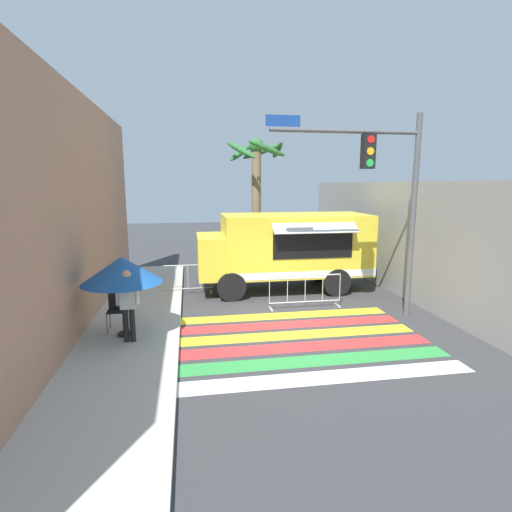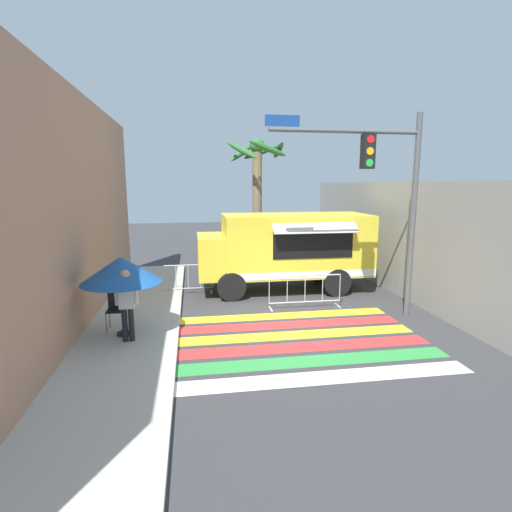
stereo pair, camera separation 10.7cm
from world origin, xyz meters
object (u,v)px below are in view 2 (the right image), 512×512
Objects in this scene: barricade_side at (188,280)px; palm_tree at (258,183)px; barricade_front at (305,291)px; patio_umbrella at (121,270)px; traffic_signal_pole at (386,182)px; vendor_person at (127,301)px; food_truck at (283,247)px; folding_chair at (116,306)px.

palm_tree reaches higher than barricade_side.
patio_umbrella is at bearing -160.44° from barricade_front.
vendor_person is (-6.77, -1.09, -2.70)m from traffic_signal_pole.
traffic_signal_pole reaches higher than barricade_side.
food_truck is 2.42m from barricade_front.
food_truck is at bearing 95.87° from barricade_front.
food_truck reaches higher than folding_chair.
palm_tree is (-0.65, 5.07, 3.28)m from barricade_front.
traffic_signal_pole is 3.32× the size of barricade_side.
vendor_person is 5.41m from barricade_front.
palm_tree reaches higher than patio_umbrella.
barricade_front is 4.17m from barricade_side.
traffic_signal_pole is 2.91× the size of patio_umbrella.
palm_tree reaches higher than folding_chair.
folding_chair is at bearing 118.00° from patio_umbrella.
food_truck is 3.09× the size of patio_umbrella.
folding_chair is at bearing -126.08° from palm_tree.
vendor_person reaches higher than barricade_side.
patio_umbrella reaches higher than barricade_side.
folding_chair reaches higher than barricade_front.
folding_chair is at bearing -178.51° from traffic_signal_pole.
vendor_person is 4.67m from barricade_side.
barricade_front is (5.31, 1.33, -0.22)m from folding_chair.
traffic_signal_pole is 3.31× the size of vendor_person.
patio_umbrella is 0.79m from vendor_person.
vendor_person is 0.30× the size of palm_tree.
traffic_signal_pole reaches higher than vendor_person.
patio_umbrella is 0.35× the size of palm_tree.
palm_tree is (4.41, 6.87, 2.05)m from patio_umbrella.
folding_chair reaches higher than barricade_side.
traffic_signal_pole reaches higher than palm_tree.
food_truck is 6.23m from folding_chair.
folding_chair is 0.18× the size of palm_tree.
patio_umbrella is 8.42m from palm_tree.
vendor_person is at bearing -170.88° from traffic_signal_pole.
patio_umbrella is at bearing 108.97° from vendor_person.
traffic_signal_pole is at bearing -31.65° from barricade_side.
barricade_front is 6.08m from palm_tree.
patio_umbrella is at bearing -140.70° from food_truck.
patio_umbrella reaches higher than folding_chair.
folding_chair is (-7.18, -0.19, -3.07)m from traffic_signal_pole.
palm_tree reaches higher than food_truck.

